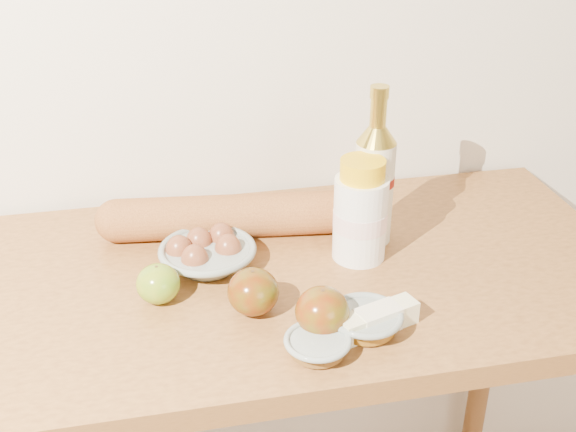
# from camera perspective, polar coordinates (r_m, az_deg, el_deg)

# --- Properties ---
(table) EXTENTS (1.20, 0.60, 0.90)m
(table) POSITION_cam_1_polar(r_m,az_deg,el_deg) (1.29, -0.27, -8.88)
(table) COLOR #AD7237
(table) RESTS_ON ground
(bourbon_bottle) EXTENTS (0.07, 0.07, 0.29)m
(bourbon_bottle) POSITION_cam_1_polar(r_m,az_deg,el_deg) (1.27, 6.82, 2.79)
(bourbon_bottle) COLOR beige
(bourbon_bottle) RESTS_ON table
(cream_bottle) EXTENTS (0.10, 0.10, 0.18)m
(cream_bottle) POSITION_cam_1_polar(r_m,az_deg,el_deg) (1.23, 5.74, 0.23)
(cream_bottle) COLOR white
(cream_bottle) RESTS_ON table
(egg_bowl) EXTENTS (0.22, 0.22, 0.06)m
(egg_bowl) POSITION_cam_1_polar(r_m,az_deg,el_deg) (1.23, -6.44, -2.91)
(egg_bowl) COLOR gray
(egg_bowl) RESTS_ON table
(baguette) EXTENTS (0.48, 0.13, 0.08)m
(baguette) POSITION_cam_1_polar(r_m,az_deg,el_deg) (1.31, -4.81, -0.01)
(baguette) COLOR #B26D36
(baguette) RESTS_ON table
(apple_yellowgreen) EXTENTS (0.09, 0.09, 0.06)m
(apple_yellowgreen) POSITION_cam_1_polar(r_m,az_deg,el_deg) (1.15, -10.22, -5.28)
(apple_yellowgreen) COLOR #A2A020
(apple_yellowgreen) RESTS_ON table
(apple_redgreen_front) EXTENTS (0.11, 0.11, 0.07)m
(apple_redgreen_front) POSITION_cam_1_polar(r_m,az_deg,el_deg) (1.11, -2.77, -6.00)
(apple_redgreen_front) COLOR maroon
(apple_redgreen_front) RESTS_ON table
(apple_redgreen_right) EXTENTS (0.09, 0.09, 0.07)m
(apple_redgreen_right) POSITION_cam_1_polar(r_m,az_deg,el_deg) (1.06, 2.72, -7.54)
(apple_redgreen_right) COLOR #8F0707
(apple_redgreen_right) RESTS_ON table
(sugar_bowl) EXTENTS (0.11, 0.11, 0.03)m
(sugar_bowl) POSITION_cam_1_polar(r_m,az_deg,el_deg) (1.04, 2.35, -10.16)
(sugar_bowl) COLOR #919E9A
(sugar_bowl) RESTS_ON table
(syrup_bowl) EXTENTS (0.15, 0.15, 0.03)m
(syrup_bowl) POSITION_cam_1_polar(r_m,az_deg,el_deg) (1.08, 6.14, -8.22)
(syrup_bowl) COLOR gray
(syrup_bowl) RESTS_ON table
(butter_stick) EXTENTS (0.13, 0.07, 0.04)m
(butter_stick) POSITION_cam_1_polar(r_m,az_deg,el_deg) (1.09, 7.11, -8.12)
(butter_stick) COLOR #F5F2BD
(butter_stick) RESTS_ON table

